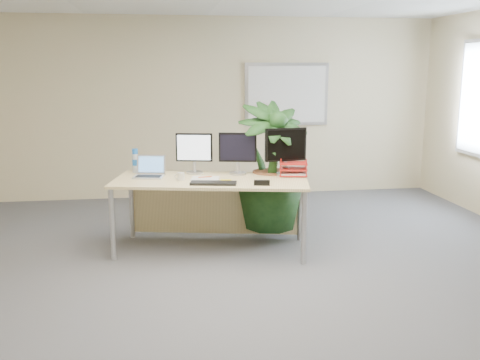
{
  "coord_description": "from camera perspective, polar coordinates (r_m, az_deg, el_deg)",
  "views": [
    {
      "loc": [
        -0.72,
        -4.11,
        1.94
      ],
      "look_at": [
        -0.06,
        0.35,
        1.0
      ],
      "focal_mm": 40.0,
      "sensor_mm": 36.0,
      "label": 1
    }
  ],
  "objects": [
    {
      "name": "water_bottle",
      "position": [
        6.13,
        -11.1,
        1.98
      ],
      "size": [
        0.07,
        0.07,
        0.27
      ],
      "color": "silver",
      "rests_on": "desk"
    },
    {
      "name": "whiteboard",
      "position": [
        8.31,
        5.0,
        9.09
      ],
      "size": [
        1.3,
        0.04,
        0.95
      ],
      "color": "#BDBCC2",
      "rests_on": "back_wall"
    },
    {
      "name": "desk",
      "position": [
        5.83,
        -2.98,
        -1.28
      ],
      "size": [
        2.18,
        1.26,
        0.79
      ],
      "color": "tan",
      "rests_on": "floor"
    },
    {
      "name": "monitor_right",
      "position": [
        5.89,
        -0.25,
        3.16
      ],
      "size": [
        0.42,
        0.19,
        0.46
      ],
      "color": "#ADADB2",
      "rests_on": "desk"
    },
    {
      "name": "coffee_mug",
      "position": [
        5.64,
        -6.34,
        0.38
      ],
      "size": [
        0.11,
        0.07,
        0.08
      ],
      "color": "silver",
      "rests_on": "desk"
    },
    {
      "name": "monitor_left",
      "position": [
        5.96,
        -4.91,
        3.15
      ],
      "size": [
        0.4,
        0.18,
        0.45
      ],
      "color": "#ADADB2",
      "rests_on": "desk"
    },
    {
      "name": "monitor_dark",
      "position": [
        5.86,
        4.9,
        3.39
      ],
      "size": [
        0.47,
        0.21,
        0.52
      ],
      "color": "#ADADB2",
      "rests_on": "desk"
    },
    {
      "name": "letter_tray",
      "position": [
        5.87,
        5.69,
        1.07
      ],
      "size": [
        0.34,
        0.28,
        0.14
      ],
      "color": "#B11B15",
      "rests_on": "desk"
    },
    {
      "name": "laptop",
      "position": [
        5.88,
        -9.6,
        0.92
      ],
      "size": [
        0.36,
        0.33,
        0.23
      ],
      "color": "silver",
      "rests_on": "desk"
    },
    {
      "name": "back_wall",
      "position": [
        8.16,
        -3.37,
        7.66
      ],
      "size": [
        7.0,
        0.04,
        2.7
      ],
      "primitive_type": "cube",
      "color": "beige",
      "rests_on": "floor"
    },
    {
      "name": "spiral_notebook",
      "position": [
        5.68,
        -3.73,
        0.15
      ],
      "size": [
        0.33,
        0.27,
        0.01
      ],
      "primitive_type": "cube",
      "rotation": [
        0.0,
        0.0,
        -0.17
      ],
      "color": "silver",
      "rests_on": "desk"
    },
    {
      "name": "stapler",
      "position": [
        5.37,
        2.35,
        -0.29
      ],
      "size": [
        0.17,
        0.07,
        0.05
      ],
      "primitive_type": "cube",
      "rotation": [
        0.0,
        0.0,
        -0.21
      ],
      "color": "black",
      "rests_on": "desk"
    },
    {
      "name": "yellow_highlighter",
      "position": [
        5.6,
        -1.5,
        0.0
      ],
      "size": [
        0.11,
        0.02,
        0.01
      ],
      "primitive_type": "cylinder",
      "rotation": [
        0.0,
        1.57,
        -0.09
      ],
      "color": "yellow",
      "rests_on": "desk"
    },
    {
      "name": "floor",
      "position": [
        4.6,
        1.44,
        -13.12
      ],
      "size": [
        8.0,
        8.0,
        0.0
      ],
      "primitive_type": "plane",
      "color": "#4D4D52",
      "rests_on": "ground"
    },
    {
      "name": "orange_pen",
      "position": [
        5.71,
        -3.75,
        0.33
      ],
      "size": [
        0.15,
        0.04,
        0.01
      ],
      "primitive_type": "cylinder",
      "rotation": [
        0.0,
        1.57,
        0.18
      ],
      "color": "#E25519",
      "rests_on": "spiral_notebook"
    },
    {
      "name": "floor_plant",
      "position": [
        6.05,
        3.24,
        0.46
      ],
      "size": [
        1.05,
        1.05,
        1.5
      ],
      "primitive_type": "imported",
      "rotation": [
        0.0,
        0.0,
        0.29
      ],
      "color": "#133614",
      "rests_on": "floor"
    },
    {
      "name": "keyboard",
      "position": [
        5.43,
        -2.85,
        -0.33
      ],
      "size": [
        0.49,
        0.25,
        0.03
      ],
      "primitive_type": "cube",
      "rotation": [
        0.0,
        0.0,
        -0.21
      ],
      "color": "black",
      "rests_on": "desk"
    }
  ]
}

